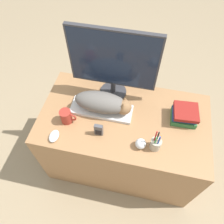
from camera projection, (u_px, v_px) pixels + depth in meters
name	position (u px, v px, depth m)	size (l,w,h in m)	color
ground_plane	(114.00, 192.00, 1.95)	(12.00, 12.00, 0.00)	#998466
desk	(122.00, 140.00, 1.86)	(1.23, 0.68, 0.70)	#9E7047
keyboard	(101.00, 109.00, 1.60)	(0.45, 0.16, 0.02)	silver
cat	(104.00, 103.00, 1.53)	(0.41, 0.16, 0.15)	#66605B
monitor	(113.00, 62.00, 1.45)	(0.61, 0.21, 0.56)	#333338
computer_mouse	(54.00, 136.00, 1.47)	(0.06, 0.10, 0.03)	silver
coffee_mug	(67.00, 116.00, 1.52)	(0.12, 0.08, 0.11)	#9E2D23
pen_cup	(156.00, 144.00, 1.40)	(0.07, 0.07, 0.19)	#B2A893
baseball	(141.00, 144.00, 1.41)	(0.07, 0.07, 0.07)	silver
phone	(99.00, 130.00, 1.46)	(0.06, 0.03, 0.10)	#4C4C51
book_stack	(184.00, 115.00, 1.53)	(0.18, 0.17, 0.10)	#2D6B38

